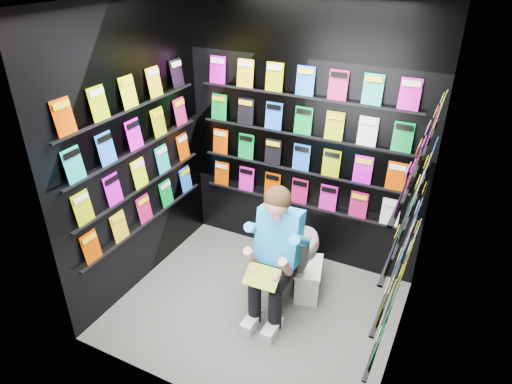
% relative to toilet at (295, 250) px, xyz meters
% --- Properties ---
extents(floor, '(2.40, 2.40, 0.00)m').
position_rel_toilet_xyz_m(floor, '(-0.15, -0.52, -0.37)').
color(floor, '#5D5D5A').
rests_on(floor, ground).
extents(ceiling, '(2.40, 2.40, 0.00)m').
position_rel_toilet_xyz_m(ceiling, '(-0.15, -0.52, 2.23)').
color(ceiling, white).
rests_on(ceiling, floor).
extents(wall_back, '(2.40, 0.04, 2.60)m').
position_rel_toilet_xyz_m(wall_back, '(-0.15, 0.48, 0.93)').
color(wall_back, black).
rests_on(wall_back, floor).
extents(wall_front, '(2.40, 0.04, 2.60)m').
position_rel_toilet_xyz_m(wall_front, '(-0.15, -1.52, 0.93)').
color(wall_front, black).
rests_on(wall_front, floor).
extents(wall_left, '(0.04, 2.00, 2.60)m').
position_rel_toilet_xyz_m(wall_left, '(-1.35, -0.52, 0.93)').
color(wall_left, black).
rests_on(wall_left, floor).
extents(wall_right, '(0.04, 2.00, 2.60)m').
position_rel_toilet_xyz_m(wall_right, '(1.05, -0.52, 0.93)').
color(wall_right, black).
rests_on(wall_right, floor).
extents(comics_back, '(2.10, 0.06, 1.37)m').
position_rel_toilet_xyz_m(comics_back, '(-0.15, 0.45, 0.94)').
color(comics_back, '#BD3E00').
rests_on(comics_back, wall_back).
extents(comics_left, '(0.06, 1.70, 1.37)m').
position_rel_toilet_xyz_m(comics_left, '(-1.32, -0.52, 0.94)').
color(comics_left, '#BD3E00').
rests_on(comics_left, wall_left).
extents(comics_right, '(0.06, 1.70, 1.37)m').
position_rel_toilet_xyz_m(comics_right, '(1.02, -0.52, 0.94)').
color(comics_right, '#BD3E00').
rests_on(comics_right, wall_right).
extents(toilet, '(0.45, 0.77, 0.73)m').
position_rel_toilet_xyz_m(toilet, '(0.00, 0.00, 0.00)').
color(toilet, silver).
rests_on(toilet, floor).
extents(longbox, '(0.31, 0.43, 0.29)m').
position_rel_toilet_xyz_m(longbox, '(0.18, -0.10, -0.22)').
color(longbox, white).
rests_on(longbox, floor).
extents(longbox_lid, '(0.33, 0.46, 0.03)m').
position_rel_toilet_xyz_m(longbox_lid, '(0.18, -0.10, -0.06)').
color(longbox_lid, white).
rests_on(longbox_lid, longbox).
extents(reader, '(0.53, 0.75, 1.35)m').
position_rel_toilet_xyz_m(reader, '(0.00, -0.38, 0.39)').
color(reader, '#0E7CD3').
rests_on(reader, toilet).
extents(held_comic, '(0.29, 0.18, 0.12)m').
position_rel_toilet_xyz_m(held_comic, '(0.00, -0.73, 0.21)').
color(held_comic, green).
rests_on(held_comic, reader).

